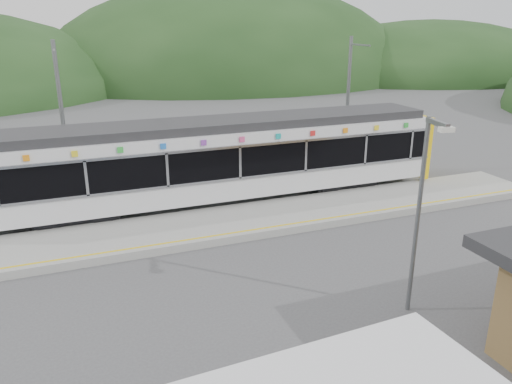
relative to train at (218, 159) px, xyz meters
name	(u,v)px	position (x,y,z in m)	size (l,w,h in m)	color
ground	(296,256)	(0.92, -6.00, -2.06)	(120.00, 120.00, 0.00)	#4C4C4F
hills	(364,190)	(7.11, -0.71, -2.06)	(146.00, 149.00, 26.00)	#1E3D19
platform	(261,218)	(0.92, -2.70, -1.91)	(26.00, 3.20, 0.30)	#9E9E99
yellow_line	(273,227)	(0.92, -4.00, -1.76)	(26.00, 0.10, 0.01)	yellow
train	(218,159)	(0.00, 0.00, 0.00)	(20.44, 3.01, 3.74)	black
catenary_mast_west	(63,121)	(-6.08, 2.56, 1.58)	(0.18, 1.80, 7.00)	slate
catenary_mast_east	(348,103)	(7.92, 2.56, 1.58)	(0.18, 1.80, 7.00)	slate
lamp_post	(423,201)	(2.37, -10.33, 1.22)	(0.38, 1.00, 5.48)	slate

